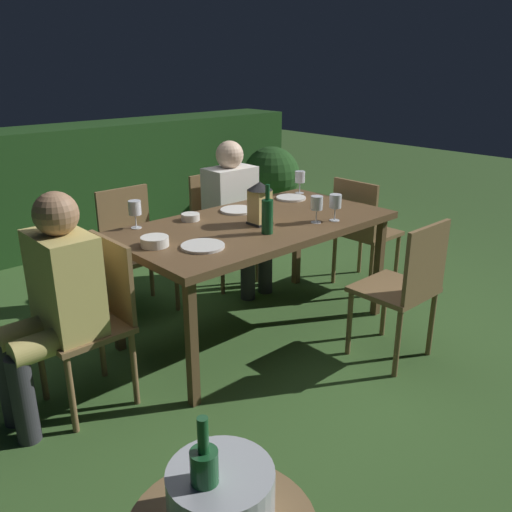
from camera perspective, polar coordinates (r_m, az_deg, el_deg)
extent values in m
plane|color=#385B28|center=(3.64, 0.00, -7.86)|extent=(16.00, 16.00, 0.00)
cube|color=brown|center=(3.36, 0.00, 3.28)|extent=(1.74, 0.92, 0.04)
cube|color=brown|center=(2.77, -6.85, -9.31)|extent=(0.05, 0.05, 0.71)
cube|color=brown|center=(3.82, 12.90, -1.16)|extent=(0.05, 0.05, 0.71)
cube|color=brown|center=(3.37, -14.69, -4.24)|extent=(0.05, 0.05, 0.71)
cube|color=brown|center=(4.28, 4.37, 1.62)|extent=(0.05, 0.05, 0.71)
cube|color=brown|center=(3.27, 14.43, -3.45)|extent=(0.42, 0.40, 0.03)
cube|color=brown|center=(3.10, 17.65, -0.62)|extent=(0.40, 0.02, 0.42)
cylinder|color=brown|center=(3.32, 9.91, -7.04)|extent=(0.03, 0.03, 0.42)
cylinder|color=brown|center=(3.59, 13.48, -5.17)|extent=(0.03, 0.03, 0.42)
cylinder|color=brown|center=(3.15, 14.82, -9.00)|extent=(0.03, 0.03, 0.42)
cylinder|color=brown|center=(3.43, 18.16, -6.86)|extent=(0.03, 0.03, 0.42)
cube|color=brown|center=(4.31, 11.76, 2.47)|extent=(0.40, 0.42, 0.03)
cube|color=brown|center=(4.10, 10.42, 4.95)|extent=(0.03, 0.40, 0.42)
cylinder|color=brown|center=(4.61, 11.03, 0.74)|extent=(0.03, 0.03, 0.42)
cylinder|color=brown|center=(4.42, 14.74, -0.41)|extent=(0.03, 0.03, 0.42)
cylinder|color=brown|center=(4.35, 8.32, -0.25)|extent=(0.03, 0.03, 0.42)
cylinder|color=brown|center=(4.15, 12.14, -1.53)|extent=(0.03, 0.03, 0.42)
cube|color=brown|center=(4.26, -3.21, 2.68)|extent=(0.42, 0.40, 0.03)
cube|color=brown|center=(4.34, -4.85, 6.06)|extent=(0.40, 0.03, 0.42)
cylinder|color=brown|center=(4.32, 0.13, -0.18)|extent=(0.03, 0.03, 0.42)
cylinder|color=brown|center=(4.10, -3.58, -1.36)|extent=(0.03, 0.03, 0.42)
cylinder|color=brown|center=(4.56, -2.76, 0.91)|extent=(0.03, 0.03, 0.42)
cylinder|color=brown|center=(4.36, -6.40, -0.14)|extent=(0.03, 0.03, 0.42)
cube|color=white|center=(4.14, -2.75, 6.00)|extent=(0.38, 0.24, 0.50)
sphere|color=beige|center=(4.07, -2.83, 10.70)|extent=(0.21, 0.21, 0.21)
cylinder|color=white|center=(4.16, -0.51, 2.69)|extent=(0.13, 0.36, 0.13)
cylinder|color=white|center=(4.05, -2.40, 2.18)|extent=(0.13, 0.36, 0.13)
cylinder|color=#333338|center=(4.13, 0.99, -0.95)|extent=(0.11, 0.11, 0.45)
cylinder|color=#333338|center=(4.01, -0.88, -1.57)|extent=(0.11, 0.11, 0.45)
cube|color=brown|center=(3.84, -12.25, 0.27)|extent=(0.42, 0.40, 0.03)
cube|color=brown|center=(3.93, -13.89, 4.04)|extent=(0.40, 0.03, 0.42)
cylinder|color=brown|center=(3.87, -8.43, -2.88)|extent=(0.03, 0.03, 0.42)
cylinder|color=brown|center=(3.70, -13.03, -4.31)|extent=(0.03, 0.03, 0.42)
cylinder|color=brown|center=(4.14, -11.09, -1.50)|extent=(0.03, 0.03, 0.42)
cylinder|color=brown|center=(3.98, -15.49, -2.76)|extent=(0.03, 0.03, 0.42)
cube|color=brown|center=(2.87, -17.95, -7.31)|extent=(0.40, 0.42, 0.03)
cube|color=brown|center=(2.85, -15.04, -2.22)|extent=(0.03, 0.40, 0.42)
cylinder|color=brown|center=(2.78, -19.05, -13.76)|extent=(0.03, 0.03, 0.42)
cylinder|color=brown|center=(3.07, -21.86, -10.69)|extent=(0.03, 0.03, 0.42)
cylinder|color=brown|center=(2.90, -12.83, -11.60)|extent=(0.03, 0.03, 0.42)
cylinder|color=brown|center=(3.18, -16.14, -8.89)|extent=(0.03, 0.03, 0.42)
cube|color=tan|center=(2.74, -19.67, -2.72)|extent=(0.24, 0.38, 0.50)
sphere|color=#997051|center=(2.63, -20.54, 4.22)|extent=(0.21, 0.21, 0.21)
cylinder|color=tan|center=(2.72, -21.02, -8.63)|extent=(0.36, 0.13, 0.13)
cylinder|color=tan|center=(2.87, -22.40, -7.25)|extent=(0.36, 0.13, 0.13)
cylinder|color=#333338|center=(2.79, -23.50, -13.84)|extent=(0.11, 0.11, 0.45)
cylinder|color=#333338|center=(2.94, -24.73, -12.21)|extent=(0.11, 0.11, 0.45)
cube|color=black|center=(3.31, 0.39, 3.54)|extent=(0.12, 0.12, 0.01)
cube|color=#F9D17A|center=(3.28, 0.39, 5.34)|extent=(0.11, 0.11, 0.20)
cone|color=black|center=(3.25, 0.40, 7.47)|extent=(0.15, 0.15, 0.05)
cylinder|color=#144723|center=(3.10, 1.21, 4.19)|extent=(0.07, 0.07, 0.20)
cylinder|color=#144723|center=(3.07, 1.23, 6.80)|extent=(0.03, 0.03, 0.09)
cylinder|color=silver|center=(4.11, 4.65, 6.70)|extent=(0.06, 0.06, 0.00)
cylinder|color=silver|center=(4.10, 4.67, 7.27)|extent=(0.01, 0.01, 0.08)
cylinder|color=silver|center=(4.08, 4.70, 8.40)|extent=(0.08, 0.08, 0.08)
cylinder|color=maroon|center=(4.09, 4.69, 8.08)|extent=(0.07, 0.07, 0.03)
cylinder|color=silver|center=(3.42, 8.34, 3.78)|extent=(0.06, 0.06, 0.00)
cylinder|color=silver|center=(3.41, 8.38, 4.46)|extent=(0.01, 0.01, 0.08)
cylinder|color=silver|center=(3.39, 8.45, 5.80)|extent=(0.08, 0.08, 0.08)
cylinder|color=maroon|center=(3.39, 8.43, 5.41)|extent=(0.07, 0.07, 0.03)
cylinder|color=silver|center=(3.36, 6.40, 3.59)|extent=(0.06, 0.06, 0.00)
cylinder|color=silver|center=(3.35, 6.43, 4.27)|extent=(0.01, 0.01, 0.08)
cylinder|color=silver|center=(3.33, 6.48, 5.64)|extent=(0.08, 0.08, 0.08)
cylinder|color=maroon|center=(3.33, 6.47, 5.24)|extent=(0.07, 0.07, 0.03)
cylinder|color=silver|center=(3.31, -12.62, 2.96)|extent=(0.06, 0.06, 0.00)
cylinder|color=silver|center=(3.30, -12.67, 3.66)|extent=(0.01, 0.01, 0.08)
cylinder|color=silver|center=(3.28, -12.78, 5.04)|extent=(0.08, 0.08, 0.08)
cylinder|color=maroon|center=(3.28, -12.75, 4.64)|extent=(0.07, 0.07, 0.03)
cylinder|color=white|center=(3.93, 3.75, 6.19)|extent=(0.22, 0.22, 0.01)
cylinder|color=silver|center=(2.90, -5.68, 1.06)|extent=(0.24, 0.24, 0.01)
cylinder|color=silver|center=(3.60, -1.98, 4.90)|extent=(0.23, 0.23, 0.01)
cylinder|color=silver|center=(3.41, -6.99, 4.14)|extent=(0.12, 0.12, 0.04)
cylinder|color=#424C1E|center=(3.41, -6.99, 4.28)|extent=(0.10, 0.10, 0.01)
cylinder|color=silver|center=(2.96, -10.73, 1.53)|extent=(0.15, 0.15, 0.05)
cylinder|color=tan|center=(2.95, -10.74, 1.73)|extent=(0.13, 0.13, 0.02)
cylinder|color=#B2B7BF|center=(1.41, -3.75, -24.48)|extent=(0.26, 0.26, 0.17)
cylinder|color=white|center=(1.38, -3.79, -23.23)|extent=(0.23, 0.23, 0.04)
cylinder|color=#195128|center=(1.33, -5.47, -22.64)|extent=(0.07, 0.07, 0.16)
cylinder|color=#195128|center=(1.25, -5.67, -18.43)|extent=(0.03, 0.03, 0.09)
cube|color=#1E4219|center=(5.55, -18.58, 7.17)|extent=(5.03, 0.62, 1.13)
cylinder|color=brown|center=(6.04, 1.61, 4.94)|extent=(0.34, 0.34, 0.26)
sphere|color=#234C1E|center=(5.95, 1.65, 8.59)|extent=(0.62, 0.62, 0.62)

